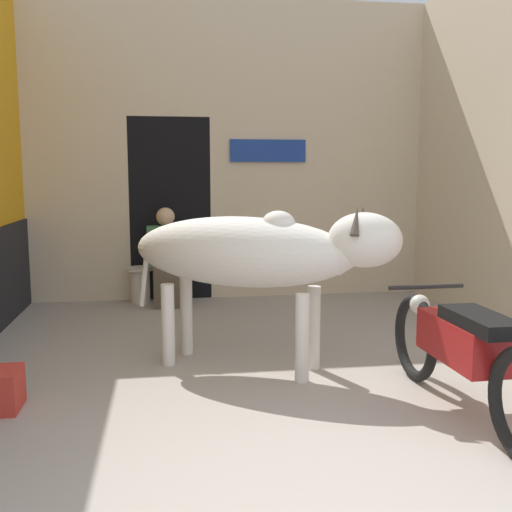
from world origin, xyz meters
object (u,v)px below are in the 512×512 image
(cow, at_px, (255,253))
(shopkeeper_seated, at_px, (166,255))
(plastic_stool, at_px, (140,284))
(motorcycle_near, at_px, (462,350))

(cow, relative_size, shopkeeper_seated, 1.83)
(shopkeeper_seated, distance_m, plastic_stool, 0.55)
(cow, bearing_deg, plastic_stool, 111.09)
(cow, relative_size, plastic_stool, 4.90)
(motorcycle_near, relative_size, shopkeeper_seated, 1.74)
(plastic_stool, bearing_deg, shopkeeper_seated, -34.52)
(shopkeeper_seated, relative_size, plastic_stool, 2.67)
(motorcycle_near, height_order, shopkeeper_seated, shopkeeper_seated)
(motorcycle_near, height_order, plastic_stool, motorcycle_near)
(cow, height_order, motorcycle_near, cow)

